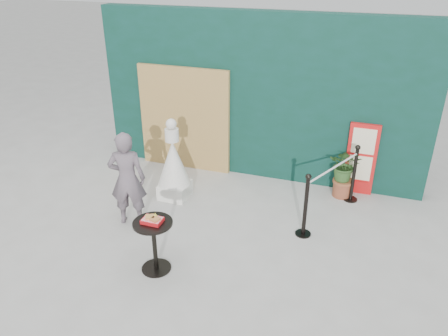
{
  "coord_description": "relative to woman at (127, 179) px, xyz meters",
  "views": [
    {
      "loc": [
        1.87,
        -4.25,
        3.86
      ],
      "look_at": [
        0.0,
        1.2,
        1.0
      ],
      "focal_mm": 35.0,
      "sensor_mm": 36.0,
      "label": 1
    }
  ],
  "objects": [
    {
      "name": "ground",
      "position": [
        1.42,
        -0.82,
        -0.76
      ],
      "size": [
        60.0,
        60.0,
        0.0
      ],
      "primitive_type": "plane",
      "color": "#ADAAA5",
      "rests_on": "ground"
    },
    {
      "name": "back_wall",
      "position": [
        1.42,
        2.33,
        0.74
      ],
      "size": [
        6.0,
        0.3,
        3.0
      ],
      "primitive_type": "cube",
      "color": "#0A2E23",
      "rests_on": "ground"
    },
    {
      "name": "bamboo_fence",
      "position": [
        0.02,
        2.12,
        0.24
      ],
      "size": [
        1.8,
        0.08,
        2.0
      ],
      "primitive_type": "cube",
      "color": "tan",
      "rests_on": "ground"
    },
    {
      "name": "woman",
      "position": [
        0.0,
        0.0,
        0.0
      ],
      "size": [
        0.65,
        0.53,
        1.53
      ],
      "primitive_type": "imported",
      "rotation": [
        0.0,
        0.0,
        3.48
      ],
      "color": "#60535A",
      "rests_on": "ground"
    },
    {
      "name": "menu_board",
      "position": [
        3.32,
        2.14,
        -0.11
      ],
      "size": [
        0.5,
        0.07,
        1.3
      ],
      "color": "red",
      "rests_on": "ground"
    },
    {
      "name": "statue",
      "position": [
        0.32,
        0.95,
        -0.17
      ],
      "size": [
        0.56,
        0.56,
        1.44
      ],
      "color": "white",
      "rests_on": "ground"
    },
    {
      "name": "cafe_table",
      "position": [
        0.9,
        -0.92,
        -0.27
      ],
      "size": [
        0.52,
        0.52,
        0.75
      ],
      "color": "black",
      "rests_on": "ground"
    },
    {
      "name": "food_basket",
      "position": [
        0.9,
        -0.92,
        0.02
      ],
      "size": [
        0.26,
        0.19,
        0.11
      ],
      "color": "red",
      "rests_on": "cafe_table"
    },
    {
      "name": "planter",
      "position": [
        3.08,
        1.93,
        -0.24
      ],
      "size": [
        0.53,
        0.46,
        0.9
      ],
      "color": "brown",
      "rests_on": "ground"
    },
    {
      "name": "stanchion_barrier",
      "position": [
        2.95,
        1.18,
        -0.27
      ],
      "size": [
        0.84,
        1.54,
        1.03
      ],
      "color": "black",
      "rests_on": "ground"
    }
  ]
}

